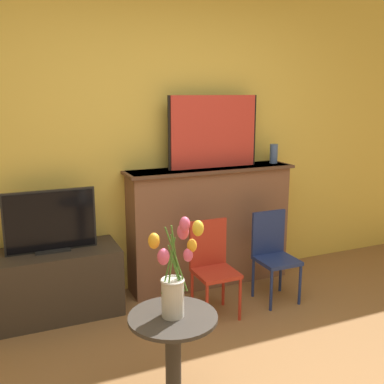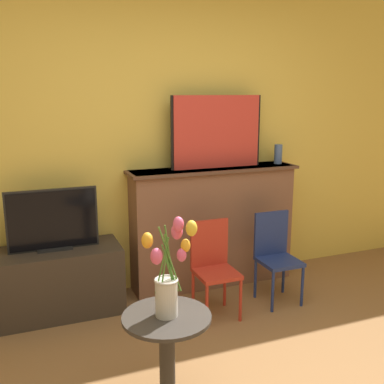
{
  "view_description": "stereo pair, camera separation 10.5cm",
  "coord_description": "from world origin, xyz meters",
  "px_view_note": "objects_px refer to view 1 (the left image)",
  "views": [
    {
      "loc": [
        -1.19,
        -1.51,
        1.7
      ],
      "look_at": [
        0.02,
        1.28,
        1.02
      ],
      "focal_mm": 42.0,
      "sensor_mm": 36.0,
      "label": 1
    },
    {
      "loc": [
        -1.09,
        -1.55,
        1.7
      ],
      "look_at": [
        0.02,
        1.28,
        1.02
      ],
      "focal_mm": 42.0,
      "sensor_mm": 36.0,
      "label": 2
    }
  ],
  "objects_px": {
    "painting": "(214,132)",
    "vase_tulips": "(175,275)",
    "tv_monitor": "(50,222)",
    "chair_blue": "(273,251)",
    "chair_red": "(212,263)"
  },
  "relations": [
    {
      "from": "tv_monitor",
      "to": "chair_blue",
      "type": "bearing_deg",
      "value": -13.52
    },
    {
      "from": "painting",
      "to": "vase_tulips",
      "type": "relative_size",
      "value": 1.59
    },
    {
      "from": "tv_monitor",
      "to": "painting",
      "type": "bearing_deg",
      "value": 3.87
    },
    {
      "from": "chair_red",
      "to": "vase_tulips",
      "type": "distance_m",
      "value": 1.23
    },
    {
      "from": "chair_blue",
      "to": "vase_tulips",
      "type": "height_order",
      "value": "vase_tulips"
    },
    {
      "from": "painting",
      "to": "chair_blue",
      "type": "relative_size",
      "value": 1.12
    },
    {
      "from": "chair_blue",
      "to": "painting",
      "type": "bearing_deg",
      "value": 121.77
    },
    {
      "from": "chair_red",
      "to": "painting",
      "type": "bearing_deg",
      "value": 63.97
    },
    {
      "from": "chair_red",
      "to": "vase_tulips",
      "type": "height_order",
      "value": "vase_tulips"
    },
    {
      "from": "chair_red",
      "to": "chair_blue",
      "type": "relative_size",
      "value": 1.0
    },
    {
      "from": "tv_monitor",
      "to": "chair_red",
      "type": "distance_m",
      "value": 1.26
    },
    {
      "from": "vase_tulips",
      "to": "chair_blue",
      "type": "bearing_deg",
      "value": 38.34
    },
    {
      "from": "chair_red",
      "to": "chair_blue",
      "type": "height_order",
      "value": "same"
    },
    {
      "from": "painting",
      "to": "chair_red",
      "type": "distance_m",
      "value": 1.13
    },
    {
      "from": "tv_monitor",
      "to": "chair_red",
      "type": "relative_size",
      "value": 0.91
    }
  ]
}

